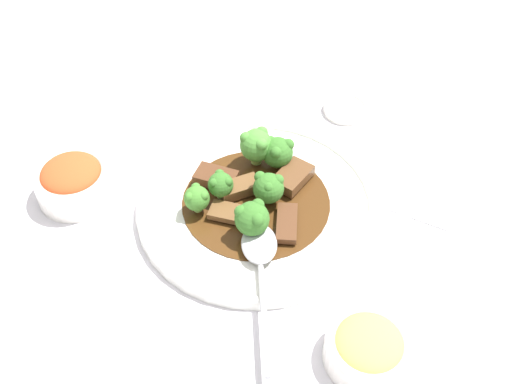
% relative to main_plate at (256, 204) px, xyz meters
% --- Properties ---
extents(ground_plane, '(4.00, 4.00, 0.00)m').
position_rel_main_plate_xyz_m(ground_plane, '(0.00, 0.00, -0.01)').
color(ground_plane, silver).
extents(main_plate, '(0.32, 0.32, 0.02)m').
position_rel_main_plate_xyz_m(main_plate, '(0.00, 0.00, 0.00)').
color(main_plate, white).
rests_on(main_plate, ground_plane).
extents(beef_strip_0, '(0.05, 0.07, 0.01)m').
position_rel_main_plate_xyz_m(beef_strip_0, '(-0.04, 0.01, 0.01)').
color(beef_strip_0, brown).
rests_on(beef_strip_0, main_plate).
extents(beef_strip_1, '(0.06, 0.04, 0.02)m').
position_rel_main_plate_xyz_m(beef_strip_1, '(0.06, -0.02, 0.02)').
color(beef_strip_1, brown).
rests_on(beef_strip_1, main_plate).
extents(beef_strip_2, '(0.04, 0.06, 0.01)m').
position_rel_main_plate_xyz_m(beef_strip_2, '(-0.00, 0.06, 0.02)').
color(beef_strip_2, '#56331E').
rests_on(beef_strip_2, main_plate).
extents(beef_strip_3, '(0.07, 0.05, 0.01)m').
position_rel_main_plate_xyz_m(beef_strip_3, '(-0.02, -0.06, 0.01)').
color(beef_strip_3, '#56331E').
rests_on(beef_strip_3, main_plate).
extents(beef_strip_4, '(0.06, 0.05, 0.02)m').
position_rel_main_plate_xyz_m(beef_strip_4, '(0.00, 0.03, 0.02)').
color(beef_strip_4, brown).
rests_on(beef_strip_4, main_plate).
extents(broccoli_floret_0, '(0.05, 0.05, 0.05)m').
position_rel_main_plate_xyz_m(broccoli_floret_0, '(0.06, 0.04, 0.04)').
color(broccoli_floret_0, '#7FA84C').
rests_on(broccoli_floret_0, main_plate).
extents(broccoli_floret_1, '(0.03, 0.03, 0.04)m').
position_rel_main_plate_xyz_m(broccoli_floret_1, '(-0.06, 0.05, 0.03)').
color(broccoli_floret_1, '#7FA84C').
rests_on(broccoli_floret_1, main_plate).
extents(broccoli_floret_2, '(0.04, 0.04, 0.04)m').
position_rel_main_plate_xyz_m(broccoli_floret_2, '(0.01, -0.01, 0.03)').
color(broccoli_floret_2, '#7FA84C').
rests_on(broccoli_floret_2, main_plate).
extents(broccoli_floret_3, '(0.04, 0.04, 0.05)m').
position_rel_main_plate_xyz_m(broccoli_floret_3, '(-0.05, -0.03, 0.04)').
color(broccoli_floret_3, '#7FA84C').
rests_on(broccoli_floret_3, main_plate).
extents(broccoli_floret_4, '(0.03, 0.03, 0.04)m').
position_rel_main_plate_xyz_m(broccoli_floret_4, '(-0.02, 0.04, 0.03)').
color(broccoli_floret_4, '#8EB756').
rests_on(broccoli_floret_4, main_plate).
extents(broccoli_floret_5, '(0.04, 0.04, 0.05)m').
position_rel_main_plate_xyz_m(broccoli_floret_5, '(0.07, 0.01, 0.03)').
color(broccoli_floret_5, '#8EB756').
rests_on(broccoli_floret_5, main_plate).
extents(serving_spoon, '(0.18, 0.14, 0.01)m').
position_rel_main_plate_xyz_m(serving_spoon, '(-0.08, -0.06, 0.02)').
color(serving_spoon, '#B7B7BC').
rests_on(serving_spoon, main_plate).
extents(side_bowl_kimchi, '(0.10, 0.10, 0.06)m').
position_rel_main_plate_xyz_m(side_bowl_kimchi, '(-0.11, 0.22, 0.02)').
color(side_bowl_kimchi, white).
rests_on(side_bowl_kimchi, ground_plane).
extents(side_bowl_appetizer, '(0.09, 0.09, 0.04)m').
position_rel_main_plate_xyz_m(side_bowl_appetizer, '(-0.12, -0.22, 0.01)').
color(side_bowl_appetizer, white).
rests_on(side_bowl_appetizer, ground_plane).
extents(sauce_dish, '(0.07, 0.07, 0.01)m').
position_rel_main_plate_xyz_m(sauce_dish, '(0.25, -0.01, -0.00)').
color(sauce_dish, white).
rests_on(sauce_dish, ground_plane).
extents(paper_napkin, '(0.13, 0.10, 0.01)m').
position_rel_main_plate_xyz_m(paper_napkin, '(0.16, -0.18, -0.01)').
color(paper_napkin, white).
rests_on(paper_napkin, ground_plane).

